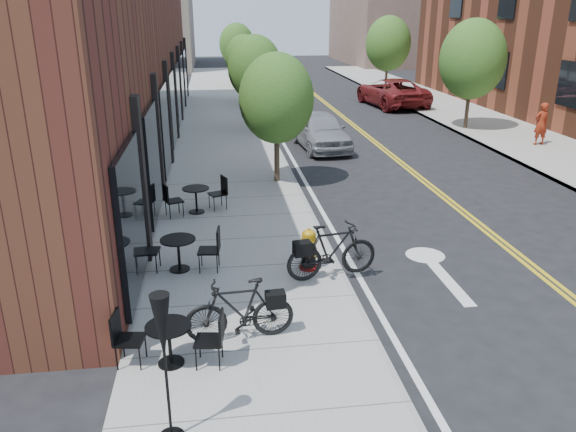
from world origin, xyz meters
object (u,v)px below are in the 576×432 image
bistro_set_b (178,250)px  parked_car_far (392,92)px  fire_hydrant (309,250)px  bistro_set_c (196,196)px  patio_umbrella (163,338)px  bicycle_left (240,310)px  pedestrian (541,124)px  parked_car_a (321,130)px  parked_car_b (275,96)px  bistro_set_a (169,339)px  parked_car_c (271,92)px  bicycle_right (332,251)px

bistro_set_b → parked_car_far: bearing=68.4°
fire_hydrant → bistro_set_c: 4.33m
patio_umbrella → parked_car_far: (10.52, 24.73, -0.77)m
bicycle_left → pedestrian: 17.23m
fire_hydrant → bicycle_left: bearing=-118.8°
parked_car_a → parked_car_b: (-0.80, 8.57, 0.11)m
fire_hydrant → patio_umbrella: 5.23m
bistro_set_a → pedestrian: 18.35m
bistro_set_a → parked_car_c: size_ratio=0.32×
fire_hydrant → bistro_set_a: 3.90m
patio_umbrella → pedestrian: 19.40m
parked_car_b → parked_car_far: size_ratio=0.90×
bistro_set_c → pedestrian: pedestrian is taller
bicycle_right → bistro_set_c: (-2.68, 4.11, -0.12)m
patio_umbrella → parked_car_b: patio_umbrella is taller
patio_umbrella → parked_car_b: 24.18m
fire_hydrant → bistro_set_c: fire_hydrant is taller
bistro_set_c → parked_car_c: 18.08m
parked_car_far → bicycle_right: bearing=63.0°
bicycle_right → parked_car_a: 11.37m
bicycle_left → bistro_set_b: 2.89m
parked_car_b → parked_car_far: bearing=6.0°
bicycle_right → parked_car_c: size_ratio=0.37×
bistro_set_a → patio_umbrella: 1.85m
bicycle_left → bistro_set_c: 6.14m
bicycle_right → patio_umbrella: (-2.84, -4.07, 0.86)m
parked_car_far → parked_car_c: bearing=-16.4°
bistro_set_a → bistro_set_b: bistro_set_b is taller
patio_umbrella → parked_car_c: size_ratio=0.40×
bicycle_right → parked_car_far: (7.68, 20.66, 0.09)m
bicycle_right → bistro_set_a: 3.86m
fire_hydrant → bistro_set_a: (-2.55, -2.95, 0.01)m
bicycle_right → bistro_set_b: bearing=65.9°
fire_hydrant → bistro_set_c: bearing=125.2°
fire_hydrant → patio_umbrella: (-2.45, -4.51, 1.00)m
patio_umbrella → parked_car_far: patio_umbrella is taller
bistro_set_a → parked_car_b: 22.65m
parked_car_a → bicycle_left: bearing=-110.5°
pedestrian → patio_umbrella: bearing=41.2°
bistro_set_a → parked_car_c: 24.63m
bistro_set_a → parked_car_a: bearing=78.9°
fire_hydrant → parked_car_b: size_ratio=0.18×
patio_umbrella → parked_car_b: size_ratio=0.40×
bistro_set_c → parked_car_b: (3.78, 15.66, 0.26)m
bicycle_left → bistro_set_a: bearing=-67.1°
parked_car_a → bistro_set_b: bearing=-119.3°
patio_umbrella → bistro_set_b: bearing=91.5°
bistro_set_c → parked_car_b: size_ratio=0.33×
bistro_set_c → pedestrian: 14.34m
fire_hydrant → bistro_set_a: bearing=-127.8°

